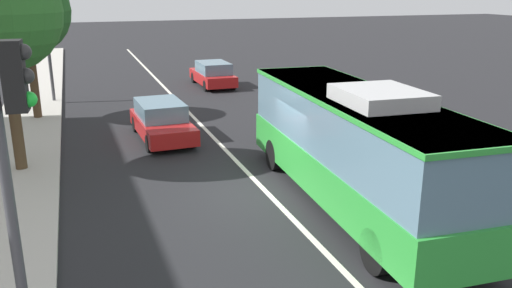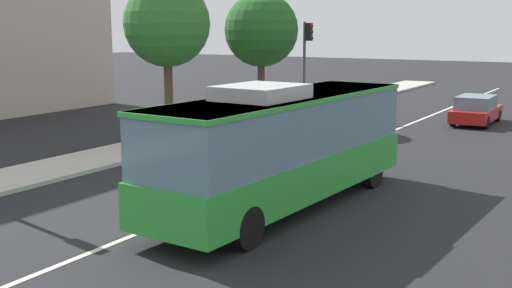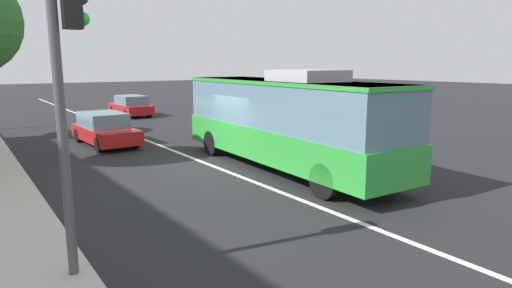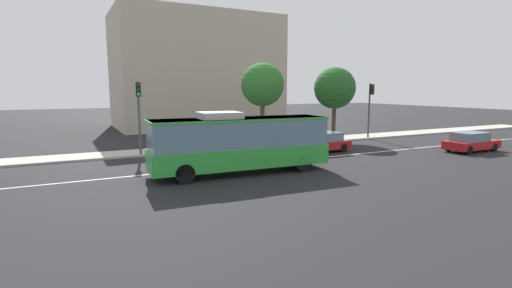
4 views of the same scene
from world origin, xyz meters
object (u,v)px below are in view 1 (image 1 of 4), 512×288
(sedan_red, at_px, (162,121))
(street_tree_kerbside_left, at_px, (1,13))
(traffic_light_near_corner, at_px, (50,33))
(street_tree_kerbside_centre, at_px, (25,12))
(sedan_red_ahead, at_px, (213,74))
(traffic_light_mid_block, at_px, (14,155))
(transit_bus, at_px, (355,142))

(sedan_red, relative_size, street_tree_kerbside_left, 0.67)
(traffic_light_near_corner, height_order, street_tree_kerbside_centre, street_tree_kerbside_centre)
(sedan_red_ahead, height_order, traffic_light_mid_block, traffic_light_mid_block)
(traffic_light_near_corner, relative_size, street_tree_kerbside_left, 0.76)
(sedan_red_ahead, bearing_deg, traffic_light_mid_block, 158.33)
(sedan_red_ahead, xyz_separation_m, street_tree_kerbside_centre, (-5.49, 9.57, 4.03))
(traffic_light_near_corner, distance_m, traffic_light_mid_block, 20.93)
(sedan_red, xyz_separation_m, street_tree_kerbside_centre, (4.83, 4.79, 4.03))
(transit_bus, bearing_deg, sedan_red, 27.31)
(sedan_red_ahead, distance_m, traffic_light_mid_block, 24.60)
(street_tree_kerbside_left, bearing_deg, sedan_red, -63.79)
(street_tree_kerbside_left, bearing_deg, street_tree_kerbside_centre, -1.39)
(traffic_light_near_corner, distance_m, street_tree_kerbside_centre, 3.87)
(transit_bus, bearing_deg, street_tree_kerbside_centre, 35.91)
(sedan_red, height_order, street_tree_kerbside_left, street_tree_kerbside_left)
(sedan_red_ahead, relative_size, street_tree_kerbside_left, 0.66)
(transit_bus, height_order, traffic_light_near_corner, traffic_light_near_corner)
(sedan_red_ahead, bearing_deg, street_tree_kerbside_centre, 119.15)
(traffic_light_near_corner, bearing_deg, sedan_red, -62.77)
(street_tree_kerbside_centre, bearing_deg, traffic_light_mid_block, -177.28)
(sedan_red, bearing_deg, sedan_red_ahead, 152.53)
(traffic_light_near_corner, height_order, traffic_light_mid_block, same)
(transit_bus, distance_m, sedan_red, 9.24)
(traffic_light_near_corner, xyz_separation_m, traffic_light_mid_block, (-20.93, -0.05, 0.00))
(traffic_light_near_corner, bearing_deg, transit_bus, -63.24)
(traffic_light_near_corner, bearing_deg, street_tree_kerbside_left, -93.24)
(street_tree_kerbside_centre, bearing_deg, transit_bus, -146.85)
(sedan_red, distance_m, traffic_light_mid_block, 13.42)
(transit_bus, relative_size, sedan_red_ahead, 2.24)
(street_tree_kerbside_left, relative_size, street_tree_kerbside_centre, 1.03)
(transit_bus, height_order, sedan_red_ahead, transit_bus)
(sedan_red, distance_m, street_tree_kerbside_centre, 7.90)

